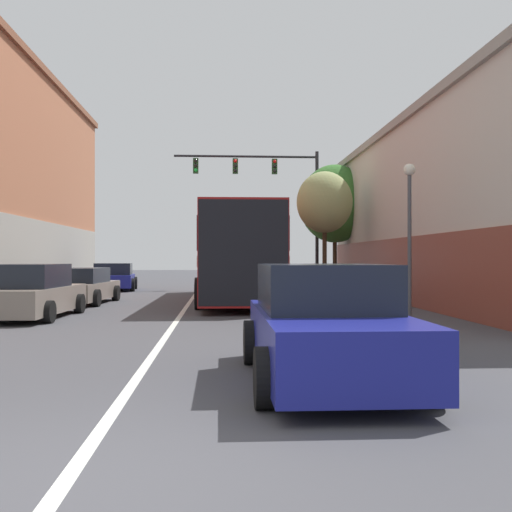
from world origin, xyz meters
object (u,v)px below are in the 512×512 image
object	(u,v)px
parked_car_left_far	(81,287)
street_tree_far	(335,204)
parked_car_left_near	(114,277)
bus	(238,252)
traffic_signal_gantry	(272,187)
street_lamp	(410,232)
street_tree_near	(325,203)
hatchback_foreground	(325,326)
parked_car_left_mid	(33,293)

from	to	relation	value
parked_car_left_far	street_tree_far	xyz separation A→B (m)	(10.64, 8.22, 3.74)
street_tree_far	parked_car_left_near	bearing A→B (deg)	176.58
street_tree_far	parked_car_left_far	bearing A→B (deg)	-142.32
bus	traffic_signal_gantry	world-z (taller)	traffic_signal_gantry
bus	traffic_signal_gantry	xyz separation A→B (m)	(2.09, 8.91, 3.55)
street_lamp	street_tree_near	distance (m)	10.75
hatchback_foreground	parked_car_left_mid	size ratio (longest dim) A/B	0.97
bus	street_tree_near	xyz separation A→B (m)	(3.83, 2.88, 2.16)
street_tree_near	bus	bearing A→B (deg)	-143.11
street_lamp	street_tree_far	distance (m)	14.84
street_tree_far	street_tree_near	bearing A→B (deg)	-106.89
street_lamp	parked_car_left_far	bearing A→B (deg)	146.43
street_tree_far	parked_car_left_mid	bearing A→B (deg)	-128.88
hatchback_foreground	street_tree_near	bearing A→B (deg)	-10.07
street_lamp	street_tree_far	xyz separation A→B (m)	(0.92, 14.67, 2.06)
bus	street_tree_far	distance (m)	8.94
parked_car_left_near	parked_car_left_far	bearing A→B (deg)	177.60
parked_car_left_far	street_lamp	bearing A→B (deg)	-120.26
bus	parked_car_left_far	bearing A→B (deg)	103.24
traffic_signal_gantry	bus	bearing A→B (deg)	-103.19
street_lamp	traffic_signal_gantry	bearing A→B (deg)	97.06
hatchback_foreground	street_tree_near	distance (m)	18.42
hatchback_foreground	parked_car_left_near	distance (m)	23.53
hatchback_foreground	street_lamp	world-z (taller)	street_lamp
parked_car_left_near	street_tree_far	xyz separation A→B (m)	(11.05, -0.66, 3.69)
hatchback_foreground	traffic_signal_gantry	bearing A→B (deg)	-3.43
street_tree_near	parked_car_left_mid	bearing A→B (deg)	-135.74
parked_car_left_far	street_tree_near	bearing A→B (deg)	-62.84
parked_car_left_near	street_lamp	distance (m)	18.44
parked_car_left_mid	parked_car_left_far	size ratio (longest dim) A/B	0.96
parked_car_left_mid	traffic_signal_gantry	world-z (taller)	traffic_signal_gantry
parked_car_left_near	street_lamp	bearing A→B (deg)	-151.59
bus	parked_car_left_far	world-z (taller)	bus
bus	parked_car_left_near	distance (m)	9.74
parked_car_left_near	traffic_signal_gantry	distance (m)	9.45
hatchback_foreground	parked_car_left_near	size ratio (longest dim) A/B	1.08
street_lamp	street_tree_near	bearing A→B (deg)	91.69
traffic_signal_gantry	hatchback_foreground	bearing A→B (deg)	-93.35
bus	hatchback_foreground	size ratio (longest dim) A/B	2.92
hatchback_foreground	street_tree_far	bearing A→B (deg)	-11.38
parked_car_left_mid	street_tree_near	size ratio (longest dim) A/B	0.83
parked_car_left_near	parked_car_left_mid	world-z (taller)	parked_car_left_mid
parked_car_left_near	hatchback_foreground	bearing A→B (deg)	-168.58
traffic_signal_gantry	street_lamp	distance (m)	17.06
hatchback_foreground	traffic_signal_gantry	world-z (taller)	traffic_signal_gantry
parked_car_left_near	street_tree_far	distance (m)	11.67
hatchback_foreground	street_lamp	distance (m)	8.18
parked_car_left_mid	street_tree_far	bearing A→B (deg)	-36.44
parked_car_left_mid	street_lamp	world-z (taller)	street_lamp
street_lamp	street_tree_near	size ratio (longest dim) A/B	0.75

